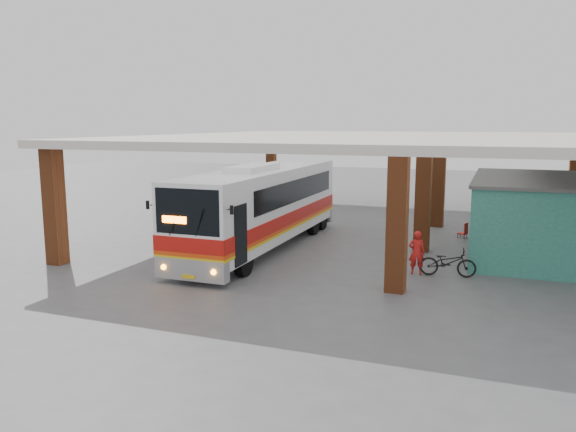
# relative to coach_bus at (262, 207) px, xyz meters

# --- Properties ---
(ground) EXTENTS (90.00, 90.00, 0.00)m
(ground) POSITION_rel_coach_bus_xyz_m (3.34, -1.15, -1.78)
(ground) COLOR #515154
(ground) RESTS_ON ground
(brick_columns) EXTENTS (20.10, 21.60, 4.35)m
(brick_columns) POSITION_rel_coach_bus_xyz_m (4.77, 3.85, 0.39)
(brick_columns) COLOR brown
(brick_columns) RESTS_ON ground
(canopy_roof) EXTENTS (21.00, 23.00, 0.30)m
(canopy_roof) POSITION_rel_coach_bus_xyz_m (3.84, 5.35, 2.72)
(canopy_roof) COLOR beige
(canopy_roof) RESTS_ON brick_columns
(shop_building) EXTENTS (5.20, 8.20, 3.11)m
(shop_building) POSITION_rel_coach_bus_xyz_m (10.84, 2.85, -0.22)
(shop_building) COLOR #2C6E66
(shop_building) RESTS_ON ground
(coach_bus) EXTENTS (2.67, 12.34, 3.59)m
(coach_bus) POSITION_rel_coach_bus_xyz_m (0.00, 0.00, 0.00)
(coach_bus) COLOR white
(coach_bus) RESTS_ON ground
(motorcycle) EXTENTS (1.96, 0.86, 1.00)m
(motorcycle) POSITION_rel_coach_bus_xyz_m (7.72, -1.77, -1.28)
(motorcycle) COLOR black
(motorcycle) RESTS_ON ground
(pedestrian) EXTENTS (0.61, 0.44, 1.54)m
(pedestrian) POSITION_rel_coach_bus_xyz_m (6.66, -1.86, -1.01)
(pedestrian) COLOR red
(pedestrian) RESTS_ON ground
(red_chair) EXTENTS (0.47, 0.47, 0.71)m
(red_chair) POSITION_rel_coach_bus_xyz_m (7.84, 5.22, -1.45)
(red_chair) COLOR red
(red_chair) RESTS_ON ground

